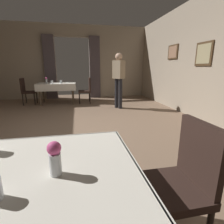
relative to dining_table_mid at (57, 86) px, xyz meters
The scene contains 13 objects.
ground 3.05m from the dining_table_mid, 78.78° to the right, with size 10.08×10.08×0.00m, color #7A604C.
wall_right 4.85m from the dining_table_mid, 37.68° to the right, with size 0.16×8.40×3.00m.
wall_back 1.63m from the dining_table_mid, 65.33° to the left, with size 6.40×0.27×3.00m.
dining_table_mid is the anchor object (origin of this frame).
chair_near_right 5.72m from the dining_table_mid, 75.47° to the right, with size 0.44×0.44×0.93m.
chair_mid_left 1.06m from the dining_table_mid, behind, with size 0.44×0.44×0.93m.
chair_mid_right 1.06m from the dining_table_mid, ahead, with size 0.44×0.44×0.93m.
flower_vase_near 5.70m from the dining_table_mid, 83.96° to the right, with size 0.07×0.07×0.18m.
flower_vase_mid 0.40m from the dining_table_mid, behind, with size 0.07×0.07×0.21m.
plate_mid_b 0.45m from the dining_table_mid, 17.41° to the left, with size 0.20×0.20×0.01m, color white.
glass_mid_c 0.30m from the dining_table_mid, 118.10° to the right, with size 0.08×0.08×0.11m, color silver.
glass_mid_d 0.30m from the dining_table_mid, 48.97° to the right, with size 0.08×0.08×0.11m, color silver.
person_waiter_by_doorway 2.34m from the dining_table_mid, 29.40° to the right, with size 0.37×0.42×1.72m.
Camera 1 is at (0.15, -3.57, 1.29)m, focal length 27.55 mm.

